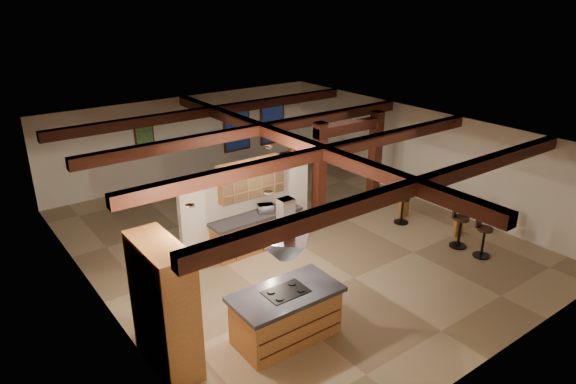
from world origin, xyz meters
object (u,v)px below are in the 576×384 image
Objects in this scene: dining_table at (259,196)px; bar_counter at (431,204)px; kitchen_island at (286,315)px; sofa at (268,162)px.

dining_table is 5.12m from bar_counter.
kitchen_island is at bearing -137.02° from dining_table.
kitchen_island is 6.48m from dining_table.
kitchen_island is 9.85m from sofa.
kitchen_island is 1.08× the size of bar_counter.
bar_counter is at bearing 99.24° from sofa.
kitchen_island reaches higher than dining_table.
bar_counter is (3.09, -4.07, 0.33)m from dining_table.
bar_counter is at bearing 14.39° from kitchen_island.
sofa is (5.30, 8.30, -0.21)m from kitchen_island.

